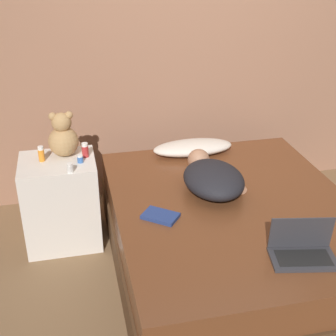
# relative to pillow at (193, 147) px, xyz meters

# --- Properties ---
(ground_plane) EXTENTS (12.00, 12.00, 0.00)m
(ground_plane) POSITION_rel_pillow_xyz_m (0.06, -0.79, -0.58)
(ground_plane) COLOR brown
(wall_back) EXTENTS (8.00, 0.06, 2.60)m
(wall_back) POSITION_rel_pillow_xyz_m (0.06, 0.45, 0.72)
(wall_back) COLOR #996B51
(wall_back) RESTS_ON ground_plane
(bed) EXTENTS (1.58, 1.92, 0.52)m
(bed) POSITION_rel_pillow_xyz_m (0.06, -0.79, -0.32)
(bed) COLOR #4C331E
(bed) RESTS_ON ground_plane
(nightstand) EXTENTS (0.53, 0.46, 0.67)m
(nightstand) POSITION_rel_pillow_xyz_m (-1.05, -0.21, -0.24)
(nightstand) COLOR silver
(nightstand) RESTS_ON ground_plane
(pillow) EXTENTS (0.64, 0.26, 0.11)m
(pillow) POSITION_rel_pillow_xyz_m (0.00, 0.00, 0.00)
(pillow) COLOR beige
(pillow) RESTS_ON bed
(person_lying) EXTENTS (0.42, 0.68, 0.18)m
(person_lying) POSITION_rel_pillow_xyz_m (-0.02, -0.58, 0.04)
(person_lying) COLOR black
(person_lying) RESTS_ON bed
(laptop) EXTENTS (0.38, 0.27, 0.22)m
(laptop) POSITION_rel_pillow_xyz_m (0.23, -1.41, -0.00)
(laptop) COLOR #333338
(laptop) RESTS_ON bed
(teddy_bear) EXTENTS (0.21, 0.21, 0.33)m
(teddy_bear) POSITION_rel_pillow_xyz_m (-0.99, -0.12, 0.23)
(teddy_bear) COLOR tan
(teddy_bear) RESTS_ON nightstand
(bottle_white) EXTENTS (0.04, 0.04, 0.06)m
(bottle_white) POSITION_rel_pillow_xyz_m (-0.96, -0.40, 0.12)
(bottle_white) COLOR white
(bottle_white) RESTS_ON nightstand
(bottle_blue) EXTENTS (0.04, 0.04, 0.06)m
(bottle_blue) POSITION_rel_pillow_xyz_m (-0.89, -0.27, 0.12)
(bottle_blue) COLOR #3866B2
(bottle_blue) RESTS_ON nightstand
(bottle_red) EXTENTS (0.05, 0.05, 0.10)m
(bottle_red) POSITION_rel_pillow_xyz_m (-0.85, -0.18, 0.14)
(bottle_red) COLOR #B72D2D
(bottle_red) RESTS_ON nightstand
(bottle_orange) EXTENTS (0.04, 0.04, 0.11)m
(bottle_orange) POSITION_rel_pillow_xyz_m (-1.15, -0.18, 0.14)
(bottle_orange) COLOR orange
(bottle_orange) RESTS_ON nightstand
(book) EXTENTS (0.25, 0.24, 0.02)m
(book) POSITION_rel_pillow_xyz_m (-0.44, -0.86, -0.04)
(book) COLOR navy
(book) RESTS_ON bed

